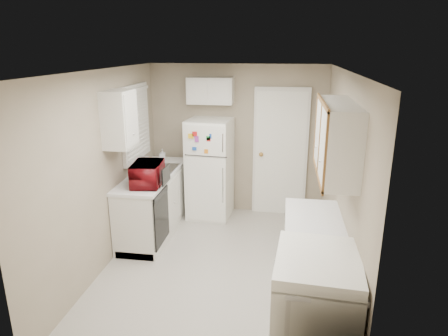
# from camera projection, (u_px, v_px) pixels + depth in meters

# --- Properties ---
(floor) EXTENTS (3.80, 3.80, 0.00)m
(floor) POSITION_uv_depth(u_px,v_px,m) (218.00, 267.00, 5.00)
(floor) COLOR beige
(floor) RESTS_ON ground
(ceiling) EXTENTS (3.80, 3.80, 0.00)m
(ceiling) POSITION_uv_depth(u_px,v_px,m) (217.00, 71.00, 4.30)
(ceiling) COLOR white
(ceiling) RESTS_ON floor
(wall_left) EXTENTS (3.80, 3.80, 0.00)m
(wall_left) POSITION_uv_depth(u_px,v_px,m) (104.00, 171.00, 4.85)
(wall_left) COLOR tan
(wall_left) RESTS_ON floor
(wall_right) EXTENTS (3.80, 3.80, 0.00)m
(wall_right) POSITION_uv_depth(u_px,v_px,m) (341.00, 182.00, 4.45)
(wall_right) COLOR tan
(wall_right) RESTS_ON floor
(wall_back) EXTENTS (2.80, 2.80, 0.00)m
(wall_back) POSITION_uv_depth(u_px,v_px,m) (237.00, 140.00, 6.45)
(wall_back) COLOR tan
(wall_back) RESTS_ON floor
(wall_front) EXTENTS (2.80, 2.80, 0.00)m
(wall_front) POSITION_uv_depth(u_px,v_px,m) (174.00, 258.00, 2.85)
(wall_front) COLOR tan
(wall_front) RESTS_ON floor
(left_counter) EXTENTS (0.60, 1.80, 0.90)m
(left_counter) POSITION_uv_depth(u_px,v_px,m) (154.00, 202.00, 5.88)
(left_counter) COLOR silver
(left_counter) RESTS_ON floor
(dishwasher) EXTENTS (0.03, 0.58, 0.72)m
(dishwasher) POSITION_uv_depth(u_px,v_px,m) (161.00, 218.00, 5.26)
(dishwasher) COLOR black
(dishwasher) RESTS_ON floor
(sink) EXTENTS (0.54, 0.74, 0.16)m
(sink) POSITION_uv_depth(u_px,v_px,m) (156.00, 173.00, 5.90)
(sink) COLOR gray
(sink) RESTS_ON left_counter
(microwave) EXTENTS (0.57, 0.36, 0.36)m
(microwave) POSITION_uv_depth(u_px,v_px,m) (148.00, 174.00, 5.22)
(microwave) COLOR maroon
(microwave) RESTS_ON left_counter
(soap_bottle) EXTENTS (0.10, 0.10, 0.19)m
(soap_bottle) POSITION_uv_depth(u_px,v_px,m) (162.00, 155.00, 6.34)
(soap_bottle) COLOR white
(soap_bottle) RESTS_ON left_counter
(window_blinds) EXTENTS (0.10, 0.98, 1.08)m
(window_blinds) POSITION_uv_depth(u_px,v_px,m) (136.00, 123.00, 5.72)
(window_blinds) COLOR silver
(window_blinds) RESTS_ON wall_left
(upper_cabinet_left) EXTENTS (0.30, 0.45, 0.70)m
(upper_cabinet_left) POSITION_uv_depth(u_px,v_px,m) (119.00, 119.00, 4.86)
(upper_cabinet_left) COLOR silver
(upper_cabinet_left) RESTS_ON wall_left
(refrigerator) EXTENTS (0.70, 0.69, 1.58)m
(refrigerator) POSITION_uv_depth(u_px,v_px,m) (210.00, 169.00, 6.31)
(refrigerator) COLOR white
(refrigerator) RESTS_ON floor
(cabinet_over_fridge) EXTENTS (0.70, 0.30, 0.40)m
(cabinet_over_fridge) POSITION_uv_depth(u_px,v_px,m) (210.00, 91.00, 6.13)
(cabinet_over_fridge) COLOR silver
(cabinet_over_fridge) RESTS_ON wall_back
(interior_door) EXTENTS (0.86, 0.06, 2.08)m
(interior_door) POSITION_uv_depth(u_px,v_px,m) (280.00, 153.00, 6.36)
(interior_door) COLOR white
(interior_door) RESTS_ON floor
(right_counter) EXTENTS (0.60, 2.00, 0.90)m
(right_counter) POSITION_uv_depth(u_px,v_px,m) (314.00, 278.00, 3.95)
(right_counter) COLOR silver
(right_counter) RESTS_ON floor
(stove) EXTENTS (0.74, 0.88, 1.02)m
(stove) POSITION_uv_depth(u_px,v_px,m) (315.00, 309.00, 3.39)
(stove) COLOR white
(stove) RESTS_ON floor
(upper_cabinet_right) EXTENTS (0.30, 1.20, 0.70)m
(upper_cabinet_right) POSITION_uv_depth(u_px,v_px,m) (337.00, 139.00, 3.82)
(upper_cabinet_right) COLOR silver
(upper_cabinet_right) RESTS_ON wall_right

